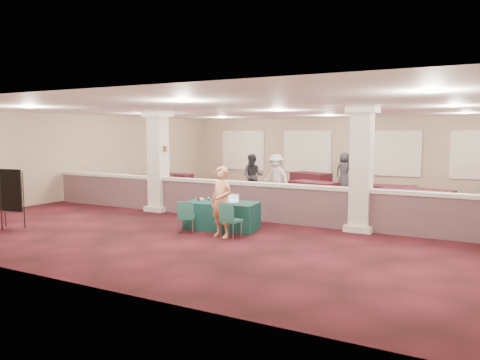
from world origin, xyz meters
The scene contains 32 objects.
ground centered at (0.00, 0.00, 0.00)m, with size 16.00×16.00×0.00m, color #46111A.
wall_back centered at (0.00, 8.00, 1.60)m, with size 16.00×0.04×3.20m, color gray.
wall_front centered at (0.00, -8.00, 1.60)m, with size 16.00×0.04×3.20m, color gray.
wall_left centered at (-8.00, 0.00, 1.60)m, with size 0.04×16.00×3.20m, color gray.
ceiling centered at (0.00, 0.00, 3.20)m, with size 16.00×16.00×0.02m, color white.
partition_wall centered at (0.00, -1.50, 0.57)m, with size 15.60×0.28×1.10m.
column_left centered at (-3.50, -1.50, 1.64)m, with size 0.72×0.72×3.20m.
column_right centered at (3.00, -1.50, 1.64)m, with size 0.72×0.72×3.20m.
sconce_left centered at (-3.78, -1.50, 2.00)m, with size 0.12×0.12×0.18m.
sconce_right centered at (-3.22, -1.50, 2.00)m, with size 0.12×0.12×0.18m.
near_table centered at (-0.23, -3.00, 0.35)m, with size 1.85×0.92×0.71m, color #0F3735.
conf_chair_main centered at (0.47, -3.85, 0.50)m, with size 0.45×0.45×0.84m.
conf_chair_side centered at (-0.71, -3.95, 0.49)m, with size 0.56×0.56×0.83m.
easel_board centered at (-5.18, -5.63, 1.00)m, with size 0.92×0.51×1.57m.
woman centered at (0.25, -3.83, 0.86)m, with size 0.62×0.41×1.71m, color #EFA068.
far_table_front_left centered at (-6.34, 1.39, 0.39)m, with size 1.90×0.95×0.77m, color black.
far_table_front_center centered at (0.14, 3.00, 0.35)m, with size 1.75×0.87×0.71m, color black.
far_table_front_right centered at (3.95, 1.42, 0.41)m, with size 2.00×1.00×0.81m, color black.
far_table_back_left centered at (-6.50, 3.20, 0.35)m, with size 1.73×0.86×0.70m, color black.
far_table_back_center centered at (-1.26, 6.50, 0.36)m, with size 1.77×0.88×0.72m, color black.
far_table_back_right centered at (2.85, 3.20, 0.35)m, with size 1.70×0.85×0.69m, color black.
attendee_a centered at (-2.19, 2.61, 0.84)m, with size 0.81×0.45×1.68m, color black.
attendee_b centered at (-1.39, 3.00, 0.84)m, with size 1.08×0.49×1.69m, color silver.
attendee_d centered at (0.19, 6.75, 0.82)m, with size 0.81×0.44×1.64m, color black.
laptop_base centered at (0.07, -3.00, 0.72)m, with size 0.32×0.22×0.02m, color silver.
laptop_screen centered at (0.05, -2.89, 0.83)m, with size 0.32×0.01×0.21m, color silver.
screen_glow centered at (0.05, -2.90, 0.82)m, with size 0.29×0.00×0.18m, color silver.
knitting centered at (-0.14, -3.23, 0.72)m, with size 0.39×0.29×0.03m, color #AF371C.
yarn_cream centered at (-0.74, -3.18, 0.76)m, with size 0.11×0.11×0.11m, color #EEE1C4.
yarn_red centered at (-0.91, -3.06, 0.76)m, with size 0.10×0.10×0.10m, color #5A1512.
yarn_grey centered at (-0.68, -2.95, 0.76)m, with size 0.10×0.10×0.10m, color #4D4D52.
scissors centered at (0.44, -3.17, 0.72)m, with size 0.12×0.03×0.01m, color red.
Camera 1 is at (5.96, -13.35, 2.51)m, focal length 35.00 mm.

